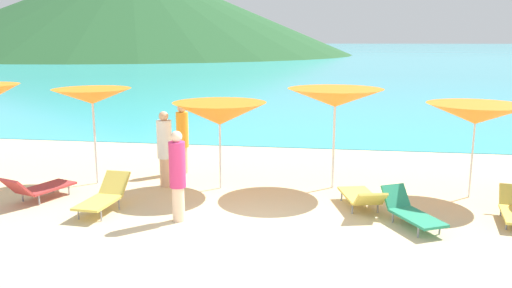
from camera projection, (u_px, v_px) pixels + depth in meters
name	position (u px, v px, depth m)	size (l,w,h in m)	color
ground_plane	(294.00, 141.00, 18.88)	(50.00, 100.00, 0.30)	beige
ocean_water	(332.00, 47.00, 229.98)	(650.00, 440.00, 0.02)	#38B7CC
headland_hill	(132.00, 8.00, 121.44)	(104.03, 104.03, 21.63)	#235128
umbrella_2	(92.00, 96.00, 12.33)	(1.96, 1.96, 2.36)	silver
umbrella_3	(220.00, 114.00, 11.98)	(2.40, 2.40, 2.08)	silver
umbrella_4	(335.00, 98.00, 11.95)	(2.45, 2.45, 2.40)	silver
umbrella_5	(476.00, 114.00, 11.25)	(2.32, 2.32, 2.13)	silver
lounge_chair_1	(104.00, 196.00, 10.63)	(0.69, 1.52, 0.70)	#D8BF4C
lounge_chair_2	(362.00, 196.00, 10.76)	(0.98, 1.68, 0.57)	#D8BF4C
lounge_chair_5	(411.00, 211.00, 9.81)	(1.16, 1.55, 0.65)	#268C66
lounge_chair_7	(38.00, 187.00, 11.32)	(1.09, 1.68, 0.67)	#A53333
beachgoer_0	(178.00, 174.00, 9.93)	(0.32, 0.32, 1.81)	beige
beachgoer_2	(165.00, 147.00, 12.32)	(0.36, 0.36, 1.84)	#DBAA84
beachgoer_4	(183.00, 136.00, 13.55)	(0.32, 0.32, 1.87)	#DBAA84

